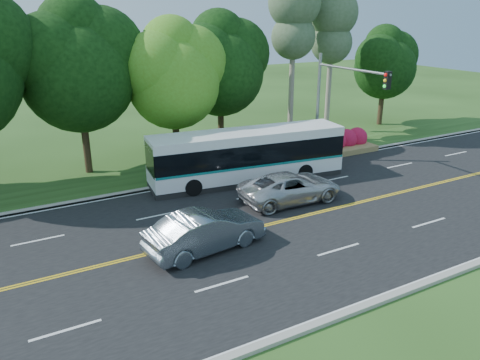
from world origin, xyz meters
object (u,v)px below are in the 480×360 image
transit_bus (247,156)px  traffic_signal (338,95)px  suv (291,187)px  sedan (205,231)px

transit_bus → traffic_signal: bearing=3.0°
suv → sedan: bearing=116.6°
traffic_signal → suv: size_ratio=1.27×
transit_bus → suv: size_ratio=2.12×
suv → transit_bus: bearing=8.9°
suv → traffic_signal: bearing=-56.1°
transit_bus → sedan: 8.78m
sedan → suv: bearing=-74.2°
transit_bus → suv: (0.42, -3.86, -0.72)m
sedan → suv: size_ratio=0.94×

